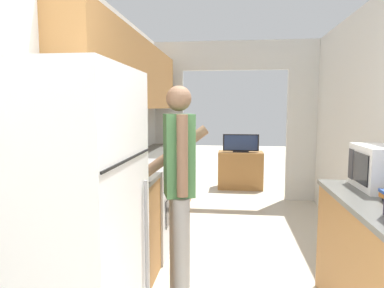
# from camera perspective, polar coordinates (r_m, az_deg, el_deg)

# --- Properties ---
(wall_left) EXTENTS (0.38, 6.70, 2.50)m
(wall_left) POSITION_cam_1_polar(r_m,az_deg,el_deg) (3.35, -14.13, 6.38)
(wall_left) COLOR silver
(wall_left) RESTS_ON ground_plane
(wall_far_with_doorway) EXTENTS (2.94, 0.06, 2.50)m
(wall_far_with_doorway) POSITION_cam_1_polar(r_m,az_deg,el_deg) (5.48, 7.05, 5.75)
(wall_far_with_doorway) COLOR silver
(wall_far_with_doorway) RESTS_ON ground_plane
(counter_left) EXTENTS (0.62, 3.21, 0.89)m
(counter_left) POSITION_cam_1_polar(r_m,az_deg,el_deg) (4.06, -6.95, -8.52)
(counter_left) COLOR #9E6B38
(counter_left) RESTS_ON ground_plane
(refrigerator) EXTENTS (0.74, 0.82, 1.68)m
(refrigerator) POSITION_cam_1_polar(r_m,az_deg,el_deg) (2.00, -20.25, -12.65)
(refrigerator) COLOR white
(refrigerator) RESTS_ON ground_plane
(range_oven) EXTENTS (0.66, 0.80, 1.03)m
(range_oven) POSITION_cam_1_polar(r_m,az_deg,el_deg) (3.64, -8.50, -10.21)
(range_oven) COLOR #B7B7BC
(range_oven) RESTS_ON ground_plane
(person) EXTENTS (0.52, 0.44, 1.63)m
(person) POSITION_cam_1_polar(r_m,az_deg,el_deg) (2.58, -2.16, -7.28)
(person) COLOR #9E9E9E
(person) RESTS_ON ground_plane
(tv_cabinet) EXTENTS (0.80, 0.42, 0.67)m
(tv_cabinet) POSITION_cam_1_polar(r_m,az_deg,el_deg) (6.30, 8.06, -4.31)
(tv_cabinet) COLOR #9E6B38
(tv_cabinet) RESTS_ON ground_plane
(television) EXTENTS (0.64, 0.16, 0.32)m
(television) POSITION_cam_1_polar(r_m,az_deg,el_deg) (6.19, 8.14, 0.11)
(television) COLOR black
(television) RESTS_ON tv_cabinet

